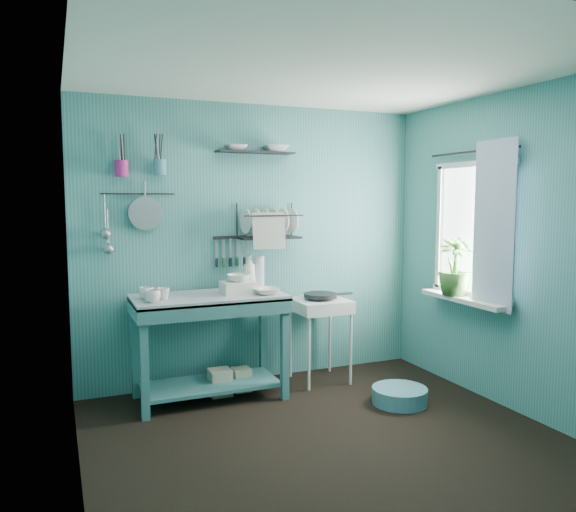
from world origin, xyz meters
name	(u,v)px	position (x,y,z in m)	size (l,w,h in m)	color
floor	(329,441)	(0.00, 0.00, 0.00)	(3.20, 3.20, 0.00)	black
ceiling	(332,68)	(0.00, 0.00, 2.50)	(3.20, 3.20, 0.00)	silver
wall_back	(255,244)	(0.00, 1.50, 1.25)	(3.20, 3.20, 0.00)	teal
wall_front	(492,297)	(0.00, -1.50, 1.25)	(3.20, 3.20, 0.00)	teal
wall_left	(74,273)	(-1.60, 0.00, 1.25)	(3.00, 3.00, 0.00)	teal
wall_right	(514,252)	(1.60, 0.00, 1.25)	(3.00, 3.00, 0.00)	teal
work_counter	(210,347)	(-0.54, 1.13, 0.44)	(1.24, 0.62, 0.87)	#346E6F
mug_left	(152,296)	(-1.02, 0.97, 0.92)	(0.12, 0.12, 0.10)	silver
mug_mid	(163,294)	(-0.92, 1.07, 0.92)	(0.10, 0.10, 0.09)	silver
mug_right	(147,293)	(-1.04, 1.13, 0.92)	(0.12, 0.12, 0.10)	silver
wash_tub	(239,288)	(-0.29, 1.11, 0.92)	(0.28, 0.22, 0.10)	silver
tub_bowl	(239,278)	(-0.29, 1.11, 1.01)	(0.20, 0.20, 0.06)	silver
soap_bottle	(249,272)	(-0.12, 1.33, 1.02)	(0.12, 0.12, 0.30)	silver
water_bottle	(259,272)	(-0.02, 1.35, 1.01)	(0.09, 0.09, 0.28)	silver
counter_bowl	(267,291)	(-0.09, 0.98, 0.90)	(0.22, 0.22, 0.05)	silver
hotplate_stand	(320,340)	(0.51, 1.19, 0.38)	(0.47, 0.47, 0.75)	silver
frying_pan	(320,295)	(0.51, 1.19, 0.79)	(0.30, 0.30, 0.04)	black
knife_strip	(230,237)	(-0.25, 1.47, 1.32)	(0.32, 0.02, 0.03)	black
dish_rack	(269,221)	(0.08, 1.37, 1.46)	(0.55, 0.24, 0.32)	black
upper_shelf	(255,152)	(-0.03, 1.40, 2.07)	(0.70, 0.18, 0.01)	black
shelf_bowl_left	(236,153)	(-0.21, 1.40, 2.06)	(0.20, 0.20, 0.05)	silver
shelf_bowl_right	(276,151)	(0.16, 1.40, 2.09)	(0.24, 0.24, 0.06)	silver
utensil_cup_magenta	(121,169)	(-1.17, 1.42, 1.90)	(0.11, 0.11, 0.13)	#B8226C
utensil_cup_teal	(160,168)	(-0.86, 1.42, 1.92)	(0.11, 0.11, 0.13)	teal
colander	(146,213)	(-0.98, 1.45, 1.54)	(0.28, 0.28, 0.03)	gray
ladle_outer	(105,213)	(-1.31, 1.46, 1.55)	(0.01, 0.01, 0.30)	gray
ladle_inner	(108,228)	(-1.29, 1.46, 1.43)	(0.01, 0.01, 0.30)	gray
hook_rail	(138,194)	(-1.04, 1.47, 1.70)	(0.01, 0.01, 0.60)	black
window_glass	(474,230)	(1.59, 0.45, 1.40)	(1.10, 1.10, 0.00)	white
windowsill	(463,299)	(1.50, 0.45, 0.81)	(0.16, 0.95, 0.04)	silver
curtain	(493,226)	(1.52, 0.15, 1.45)	(1.35, 1.35, 0.00)	white
curtain_rod	(472,152)	(1.54, 0.45, 2.05)	(0.02, 0.02, 1.05)	black
potted_plant	(455,266)	(1.49, 0.55, 1.08)	(0.28, 0.28, 0.50)	#38692A
storage_tin_large	(220,382)	(-0.44, 1.18, 0.11)	(0.18, 0.18, 0.22)	tan
storage_tin_small	(241,379)	(-0.24, 1.21, 0.10)	(0.15, 0.15, 0.20)	tan
floor_basin	(400,396)	(0.86, 0.42, 0.07)	(0.45, 0.45, 0.13)	teal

